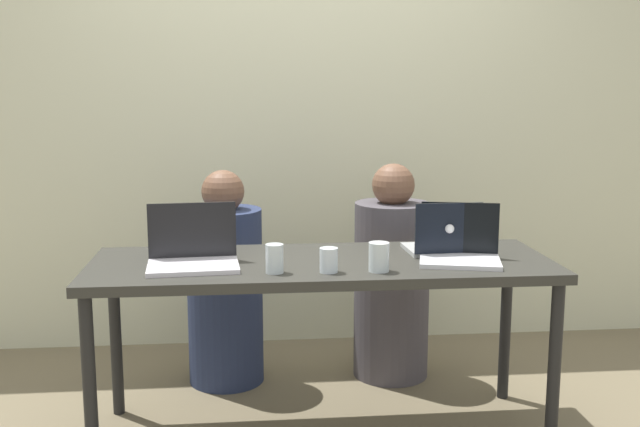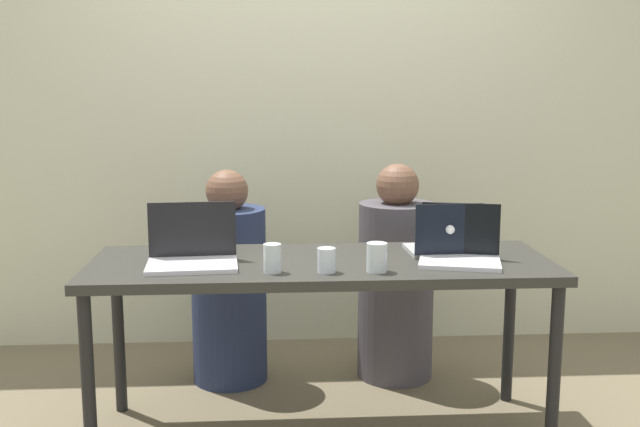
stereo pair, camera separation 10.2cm
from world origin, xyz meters
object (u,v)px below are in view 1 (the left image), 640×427
person_on_right (392,283)px  laptop_front_left (193,253)px  person_on_left (225,289)px  water_glass_right (379,259)px  water_glass_center (329,262)px  laptop_front_right (460,249)px  laptop_back_right (442,242)px  water_glass_left (275,260)px

person_on_right → laptop_front_left: 1.17m
person_on_left → person_on_right: size_ratio=0.98×
person_on_left → water_glass_right: bearing=132.3°
person_on_right → water_glass_right: size_ratio=9.58×
person_on_left → person_on_right: bearing=-174.6°
person_on_left → water_glass_center: 0.96m
person_on_right → laptop_front_right: person_on_right is taller
laptop_back_right → water_glass_center: bearing=25.4°
water_glass_left → person_on_right: bearing=52.7°
laptop_front_left → laptop_front_right: 1.06m
person_on_right → water_glass_left: (-0.60, -0.80, 0.32)m
person_on_right → water_glass_left: person_on_right is taller
water_glass_right → person_on_left: bearing=126.9°
water_glass_center → laptop_front_right: bearing=13.4°
person_on_left → water_glass_right: person_on_left is taller
laptop_front_left → water_glass_center: laptop_front_left is taller
person_on_right → water_glass_center: bearing=50.7°
water_glass_left → water_glass_center: bearing=-3.2°
water_glass_right → water_glass_center: bearing=179.0°
person_on_right → laptop_front_left: (-0.92, -0.66, 0.32)m
person_on_left → water_glass_left: (0.21, -0.80, 0.33)m
person_on_right → water_glass_right: (-0.21, -0.81, 0.32)m
laptop_front_left → laptop_back_right: size_ratio=1.24×
laptop_back_right → water_glass_right: 0.42m
water_glass_left → laptop_front_left: bearing=156.4°
water_glass_left → water_glass_center: size_ratio=1.17×
laptop_front_left → water_glass_right: (0.71, -0.15, -0.00)m
person_on_left → person_on_right: 0.82m
person_on_right → water_glass_left: bearing=39.9°
laptop_back_right → water_glass_center: 0.58m
person_on_left → laptop_front_right: person_on_left is taller
person_on_left → laptop_front_left: 0.74m
person_on_left → laptop_back_right: size_ratio=3.56×
laptop_front_right → laptop_back_right: bearing=116.9°
person_on_right → laptop_front_right: bearing=88.9°
laptop_back_right → water_glass_left: (-0.71, -0.26, -0.00)m
person_on_right → water_glass_left: 1.05m
laptop_back_right → water_glass_left: bearing=17.3°
laptop_front_right → water_glass_center: bearing=-152.6°
person_on_left → water_glass_right: (0.61, -0.81, 0.33)m
laptop_front_left → laptop_front_right: size_ratio=1.01×
laptop_front_left → water_glass_center: 0.54m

